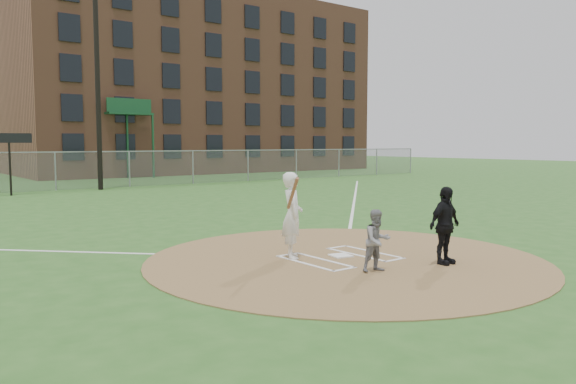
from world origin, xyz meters
TOP-DOWN VIEW (x-y plane):
  - ground at (0.00, 0.00)m, footprint 140.00×140.00m
  - dirt_circle at (0.00, 0.00)m, footprint 8.40×8.40m
  - home_plate at (0.09, 0.24)m, footprint 0.50×0.50m
  - foul_line_first at (9.00, 9.00)m, footprint 17.04×17.04m
  - catcher at (-0.35, -1.25)m, footprint 0.65×0.54m
  - umpire at (1.23, -1.60)m, footprint 0.95×0.44m
  - batters_boxes at (0.00, 0.15)m, footprint 2.08×1.88m
  - batter_at_plate at (-0.86, 0.73)m, footprint 0.79×1.10m
  - outfield_fence at (0.00, 22.00)m, footprint 56.08×0.08m
  - brick_warehouse at (16.00, 37.96)m, footprint 30.00×17.17m
  - light_pole at (2.00, 21.00)m, footprint 1.20×0.30m
  - scoreboard_sign at (-2.50, 20.20)m, footprint 2.00×0.10m

SIDE VIEW (x-z plane):
  - ground at x=0.00m, z-range 0.00..0.00m
  - foul_line_first at x=9.00m, z-range 0.00..0.01m
  - dirt_circle at x=0.00m, z-range 0.00..0.02m
  - batters_boxes at x=0.00m, z-range 0.02..0.03m
  - home_plate at x=0.09m, z-range 0.02..0.05m
  - catcher at x=-0.35m, z-range 0.02..1.21m
  - umpire at x=1.23m, z-range 0.02..1.60m
  - batter_at_plate at x=-0.86m, z-range 0.02..1.86m
  - outfield_fence at x=0.00m, z-range 0.00..2.03m
  - scoreboard_sign at x=-2.50m, z-range 0.92..3.85m
  - light_pole at x=2.00m, z-range 0.50..12.72m
  - brick_warehouse at x=16.00m, z-range 0.00..15.00m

